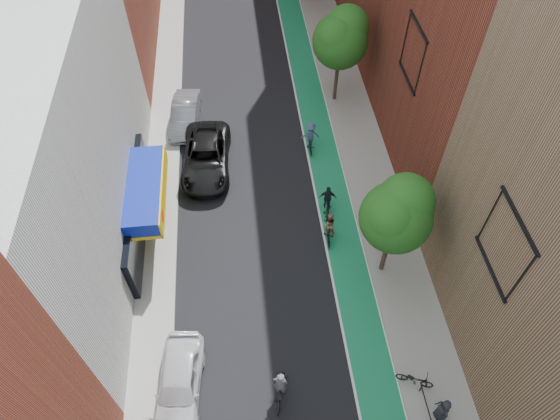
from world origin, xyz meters
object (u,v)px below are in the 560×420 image
object	(u,v)px
parked_car_white	(179,384)
parked_car_black	(206,157)
parked_car_silver	(185,115)
cyclist_lead	(281,390)
cyclist_lane_mid	(328,203)
cyclist_lane_near	(329,229)
pedestrian	(443,410)
cyclist_lane_far	(310,138)

from	to	relation	value
parked_car_white	parked_car_black	bearing A→B (deg)	90.34
parked_car_silver	cyclist_lead	size ratio (longest dim) A/B	2.13
parked_car_black	cyclist_lane_mid	size ratio (longest dim) A/B	3.02
parked_car_black	cyclist_lane_near	xyz separation A→B (m)	(6.46, -6.08, -0.06)
cyclist_lane_mid	pedestrian	world-z (taller)	cyclist_lane_mid
parked_car_white	pedestrian	bearing A→B (deg)	-5.83
parked_car_white	cyclist_lane_mid	distance (m)	12.37
parked_car_silver	parked_car_black	bearing A→B (deg)	-66.37
parked_car_silver	cyclist_lane_far	world-z (taller)	cyclist_lane_far
cyclist_lane_near	cyclist_lane_mid	bearing A→B (deg)	-91.95
parked_car_black	parked_car_white	bearing A→B (deg)	-91.87
parked_car_white	pedestrian	size ratio (longest dim) A/B	3.06
parked_car_black	cyclist_lane_far	xyz separation A→B (m)	(6.46, 0.87, 0.12)
parked_car_black	pedestrian	distance (m)	18.60
cyclist_lead	parked_car_silver	bearing A→B (deg)	-61.97
cyclist_lane_near	pedestrian	distance (m)	10.34
parked_car_white	cyclist_lane_far	distance (m)	16.50
parked_car_silver	cyclist_lane_mid	distance (m)	11.66
cyclist_lead	cyclist_lane_far	size ratio (longest dim) A/B	1.05
pedestrian	cyclist_lead	bearing A→B (deg)	-112.18
cyclist_lead	cyclist_lane_far	xyz separation A→B (m)	(3.47, 15.23, 0.23)
cyclist_lead	cyclist_lane_far	world-z (taller)	cyclist_lead
cyclist_lead	pedestrian	size ratio (longest dim) A/B	1.43
parked_car_silver	cyclist_lane_far	xyz separation A→B (m)	(7.80, -3.30, 0.19)
parked_car_black	pedestrian	size ratio (longest dim) A/B	3.94
cyclist_lane_near	parked_car_silver	bearing A→B (deg)	-46.98
cyclist_lane_far	parked_car_black	bearing A→B (deg)	8.22
cyclist_lane_mid	pedestrian	size ratio (longest dim) A/B	1.30
cyclist_lane_near	parked_car_white	bearing A→B (deg)	49.98
parked_car_silver	pedestrian	xyz separation A→B (m)	(10.92, -20.11, 0.15)
cyclist_lane_far	pedestrian	bearing A→B (deg)	101.03
cyclist_lane_mid	cyclist_lane_far	xyz separation A→B (m)	(-0.24, 5.14, 0.25)
parked_car_black	cyclist_lane_near	bearing A→B (deg)	-39.52
parked_car_black	cyclist_lane_far	bearing A→B (deg)	11.40
parked_car_black	cyclist_lead	xyz separation A→B (m)	(2.99, -14.36, -0.11)
parked_car_black	cyclist_lead	bearing A→B (deg)	-74.52
parked_car_silver	parked_car_white	bearing A→B (deg)	-84.11
cyclist_lane_far	parked_car_silver	bearing A→B (deg)	-22.40
parked_car_white	cyclist_lane_far	size ratio (longest dim) A/B	2.25
parked_car_white	cyclist_lane_far	bearing A→B (deg)	67.71
parked_car_silver	cyclist_lane_near	bearing A→B (deg)	-46.85
parked_car_black	cyclist_lead	size ratio (longest dim) A/B	2.76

